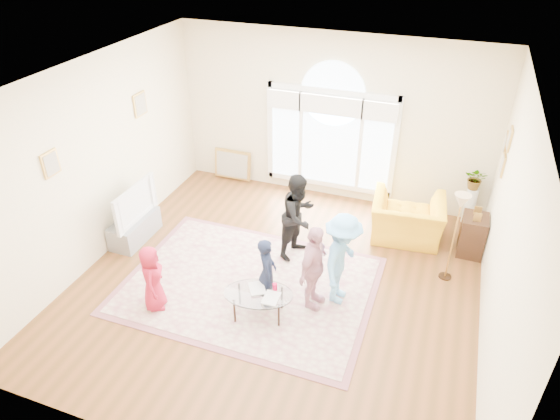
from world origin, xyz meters
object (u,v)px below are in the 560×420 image
(tv_console, at_px, (135,229))
(coffee_table, at_px, (258,294))
(area_rug, at_px, (249,285))
(television, at_px, (130,202))
(armchair, at_px, (407,219))

(tv_console, height_order, coffee_table, coffee_table)
(area_rug, relative_size, television, 3.18)
(tv_console, xyz_separation_m, armchair, (4.44, 1.65, 0.18))
(area_rug, bearing_deg, television, 168.45)
(tv_console, bearing_deg, armchair, 20.37)
(area_rug, xyz_separation_m, television, (-2.36, 0.48, 0.74))
(area_rug, distance_m, coffee_table, 0.78)
(television, height_order, armchair, television)
(area_rug, relative_size, tv_console, 3.60)
(coffee_table, distance_m, armchair, 3.17)
(armchair, bearing_deg, area_rug, 40.00)
(area_rug, distance_m, television, 2.52)
(area_rug, bearing_deg, tv_console, 168.49)
(tv_console, bearing_deg, television, 0.00)
(television, bearing_deg, coffee_table, -20.65)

